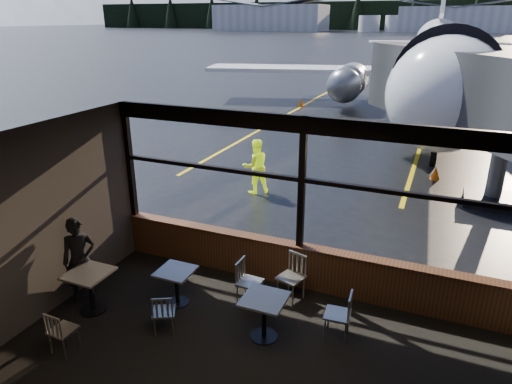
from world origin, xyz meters
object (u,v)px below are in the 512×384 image
Objects in this scene: cafe_table_mid at (177,287)px; chair_near_e at (337,315)px; cafe_table_left at (91,292)px; chair_near_n at (291,278)px; ground_crew at (256,166)px; cone_nose at (435,173)px; cafe_table_near at (264,318)px; passenger at (80,260)px; chair_mid_s at (164,312)px; chair_left_s at (63,330)px; chair_near_w at (250,283)px; airliner at (446,15)px; jet_bridge at (497,128)px; cone_wing at (301,102)px.

cafe_table_mid is 3.05m from chair_near_e.
cafe_table_left is 3.74m from chair_near_n.
cone_nose is at bearing 173.41° from ground_crew.
cafe_table_mid reaches higher than cone_nose.
cafe_table_near is 0.89× the size of chair_near_e.
cafe_table_left is 0.66m from passenger.
chair_mid_s is (0.26, -0.81, 0.04)m from cafe_table_mid.
chair_near_n reaches higher than chair_left_s.
cafe_table_left is at bearing 45.72° from ground_crew.
ground_crew is (-3.98, 5.88, 0.41)m from chair_near_e.
cafe_table_mid is 1.39m from chair_near_w.
airliner is 3.08× the size of jet_bridge.
ground_crew is 6.27m from cone_nose.
jet_bridge is at bearing 0.36° from passenger.
jet_bridge reaches higher than ground_crew.
chair_near_n reaches higher than cafe_table_mid.
cone_wing is at bearing -163.22° from chair_near_w.
ground_crew is (-0.93, 6.09, 0.50)m from cafe_table_mid.
chair_near_w is 21.00m from cone_wing.
cone_nose is at bearing 66.32° from cafe_table_mid.
cone_nose is (5.19, 11.47, -0.18)m from chair_left_s.
chair_near_w is at bearing 22.62° from cafe_table_mid.
chair_near_w is 2.05× the size of cone_nose.
cone_wing is (-2.36, 21.39, -0.60)m from passenger.
chair_left_s is at bearing -126.38° from jet_bridge.
jet_bridge is 6.56× the size of ground_crew.
cafe_table_near is 10.16m from cone_nose.
passenger reaches higher than cafe_table_near.
chair_mid_s is at bearing -72.42° from cafe_table_mid.
cafe_table_near is at bearing -96.73° from airliner.
chair_mid_s is (-5.29, -7.80, -2.05)m from jet_bridge.
chair_left_s is 1.81× the size of cone_nose.
chair_near_n is (1.96, 0.97, 0.11)m from cafe_table_mid.
cafe_table_near is 1.93m from cafe_table_mid.
chair_mid_s reaches higher than cafe_table_mid.
cone_nose is (2.93, 9.07, -0.23)m from chair_near_w.
jet_bridge is 13.73× the size of cafe_table_left.
jet_bridge is 10.60m from cafe_table_left.
cone_nose is 13.97m from cone_wing.
airliner is 36.83× the size of chair_near_n.
cafe_table_left is at bearing -104.37° from airliner.
chair_left_s is at bearing -103.09° from airliner.
passenger reaches higher than cafe_table_left.
cafe_table_mid is 1.44× the size of cone_wing.
chair_mid_s is at bearing -162.46° from cafe_table_near.
airliner is at bearing -76.49° from chair_near_n.
chair_near_e is at bearing 3.83° from cafe_table_mid.
chair_near_n reaches higher than cafe_table_near.
ground_crew is (-2.84, 6.37, 0.46)m from cafe_table_near.
jet_bridge reaches higher than chair_near_n.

